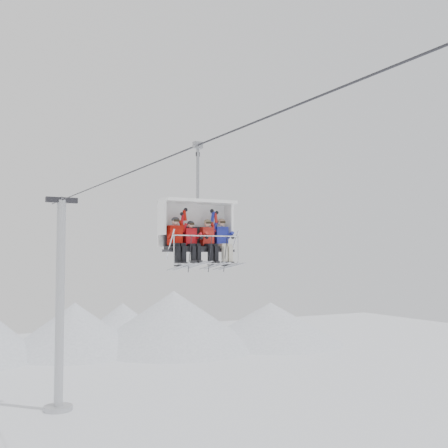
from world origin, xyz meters
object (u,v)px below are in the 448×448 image
skier_far_left (176,239)px  skier_center_right (209,240)px  lift_tower_right (60,318)px  skier_far_right (222,240)px  chairlift_carrier (196,225)px  skier_center_left (192,241)px

skier_far_left → skier_center_right: skier_far_left is taller
lift_tower_right → skier_far_left: (-0.82, -20.38, 4.44)m
skier_far_left → skier_center_right: size_ratio=1.00×
skier_center_right → skier_far_right: size_ratio=1.00×
chairlift_carrier → skier_center_right: bearing=-44.9°
skier_center_right → lift_tower_right: bearing=90.9°
chairlift_carrier → skier_center_right: 0.66m
chairlift_carrier → skier_far_left: 0.99m
lift_tower_right → skier_far_right: 20.87m
lift_tower_right → skier_center_left: bearing=-90.8°
chairlift_carrier → lift_tower_right: bearing=90.0°
skier_far_left → skier_far_right: same height
chairlift_carrier → skier_far_left: (-0.82, -0.30, -0.47)m
skier_center_left → skier_center_right: bearing=0.8°
lift_tower_right → skier_far_left: bearing=-92.3°
skier_center_left → skier_center_right: size_ratio=1.00×
skier_center_left → chairlift_carrier: bearing=47.1°
lift_tower_right → skier_center_right: lift_tower_right is taller
lift_tower_right → skier_center_right: bearing=-89.1°
skier_far_left → skier_center_left: size_ratio=1.00×
chairlift_carrier → skier_center_left: (-0.30, -0.32, -0.52)m
skier_far_left → skier_far_right: 1.64m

